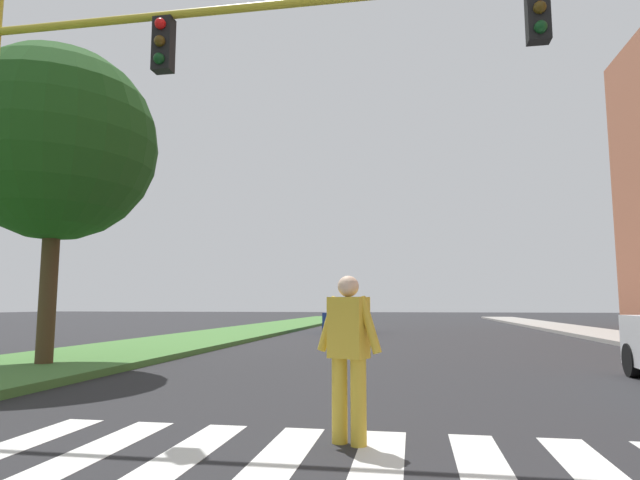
# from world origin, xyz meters

# --- Properties ---
(ground_plane) EXTENTS (140.00, 140.00, 0.00)m
(ground_plane) POSITION_xyz_m (0.00, 30.00, 0.00)
(ground_plane) COLOR #262628
(crosswalk) EXTENTS (7.65, 2.20, 0.01)m
(crosswalk) POSITION_xyz_m (0.00, 8.38, 0.00)
(crosswalk) COLOR silver
(crosswalk) RESTS_ON ground_plane
(median_strip) EXTENTS (4.19, 64.00, 0.15)m
(median_strip) POSITION_xyz_m (-7.71, 28.00, 0.07)
(median_strip) COLOR #477A38
(median_strip) RESTS_ON ground_plane
(tree_mid) EXTENTS (4.34, 4.34, 6.98)m
(tree_mid) POSITION_xyz_m (-7.43, 13.79, 4.94)
(tree_mid) COLOR #4C3823
(tree_mid) RESTS_ON median_strip
(sidewalk_right) EXTENTS (3.00, 64.00, 0.15)m
(sidewalk_right) POSITION_xyz_m (8.61, 28.00, 0.07)
(sidewalk_right) COLOR #9E9991
(sidewalk_right) RESTS_ON ground_plane
(traffic_light_gantry) EXTENTS (9.38, 0.30, 6.00)m
(traffic_light_gantry) POSITION_xyz_m (-3.14, 10.16, 4.38)
(traffic_light_gantry) COLOR gold
(traffic_light_gantry) RESTS_ON median_strip
(pedestrian_performer) EXTENTS (0.72, 0.38, 1.69)m
(pedestrian_performer) POSITION_xyz_m (-0.33, 8.87, 0.93)
(pedestrian_performer) COLOR gold
(pedestrian_performer) RESTS_ON ground_plane
(sedan_midblock) EXTENTS (1.88, 4.19, 1.64)m
(sedan_midblock) POSITION_xyz_m (-2.93, 30.07, 0.76)
(sedan_midblock) COLOR navy
(sedan_midblock) RESTS_ON ground_plane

